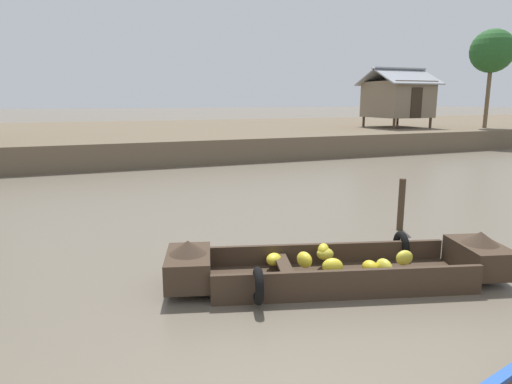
{
  "coord_description": "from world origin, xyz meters",
  "views": [
    {
      "loc": [
        -3.42,
        -1.32,
        2.8
      ],
      "look_at": [
        -0.14,
        6.86,
        0.98
      ],
      "focal_mm": 31.45,
      "sensor_mm": 36.0,
      "label": 1
    }
  ],
  "objects": [
    {
      "name": "stilt_house_mid_right",
      "position": [
        15.58,
        22.12,
        2.89
      ],
      "size": [
        3.84,
        3.96,
        3.68
      ],
      "color": "#4C3826",
      "rests_on": "riverbank_strip"
    },
    {
      "name": "palm_tree_far",
      "position": [
        20.27,
        19.5,
        5.65
      ],
      "size": [
        2.57,
        2.57,
        5.89
      ],
      "color": "brown",
      "rests_on": "riverbank_strip"
    },
    {
      "name": "ground_plane",
      "position": [
        0.0,
        10.0,
        0.0
      ],
      "size": [
        300.0,
        300.0,
        0.0
      ],
      "primitive_type": "plane",
      "color": "#665B4C"
    },
    {
      "name": "banana_boat",
      "position": [
        0.19,
        4.29,
        0.26
      ],
      "size": [
        5.33,
        2.49,
        0.76
      ],
      "color": "#3D2D21",
      "rests_on": "ground"
    },
    {
      "name": "riverbank_strip",
      "position": [
        0.0,
        27.36,
        0.54
      ],
      "size": [
        160.0,
        20.0,
        1.08
      ],
      "primitive_type": "cube",
      "color": "brown",
      "rests_on": "ground"
    },
    {
      "name": "mooring_post",
      "position": [
        3.02,
        6.28,
        0.57
      ],
      "size": [
        0.14,
        0.14,
        1.14
      ],
      "primitive_type": "cylinder",
      "color": "#423323",
      "rests_on": "ground"
    }
  ]
}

